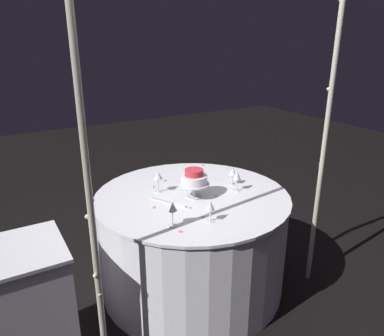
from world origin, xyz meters
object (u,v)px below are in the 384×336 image
at_px(wine_glass_4, 233,172).
at_px(main_table, 192,240).
at_px(decorative_arch, 231,101).
at_px(side_table, 26,309).
at_px(wine_glass_1, 237,176).
at_px(wine_glass_2, 158,176).
at_px(wine_glass_3, 172,208).
at_px(wine_glass_0, 210,207).
at_px(cake_knife, 170,203).
at_px(tiered_cake, 194,179).

bearing_deg(wine_glass_4, main_table, 1.08).
xyz_separation_m(decorative_arch, side_table, (1.21, -0.25, -1.12)).
height_order(side_table, wine_glass_1, wine_glass_1).
distance_m(wine_glass_2, wine_glass_3, 0.54).
relative_size(wine_glass_1, wine_glass_4, 1.21).
xyz_separation_m(wine_glass_1, wine_glass_2, (0.52, -0.28, 0.01)).
xyz_separation_m(main_table, wine_glass_0, (0.12, 0.42, 0.49)).
distance_m(wine_glass_0, wine_glass_2, 0.59).
bearing_deg(cake_knife, wine_glass_2, -93.68).
bearing_deg(wine_glass_2, wine_glass_3, 73.50).
relative_size(decorative_arch, wine_glass_0, 16.72).
xyz_separation_m(wine_glass_0, wine_glass_2, (0.08, -0.59, 0.02)).
distance_m(wine_glass_4, cake_knife, 0.59).
relative_size(decorative_arch, main_table, 1.68).
bearing_deg(side_table, cake_knife, -172.88).
relative_size(wine_glass_3, wine_glass_4, 1.22).
height_order(decorative_arch, wine_glass_2, decorative_arch).
bearing_deg(side_table, wine_glass_3, 168.99).
bearing_deg(wine_glass_4, wine_glass_2, -15.92).
height_order(wine_glass_3, cake_knife, wine_glass_3).
distance_m(wine_glass_2, wine_glass_4, 0.59).
bearing_deg(wine_glass_0, wine_glass_3, -16.54).
bearing_deg(wine_glass_2, tiered_cake, 130.23).
relative_size(main_table, tiered_cake, 6.53).
height_order(tiered_cake, wine_glass_1, tiered_cake).
height_order(side_table, wine_glass_3, wine_glass_3).
xyz_separation_m(wine_glass_1, wine_glass_3, (0.67, 0.24, 0.01)).
bearing_deg(wine_glass_0, main_table, -105.55).
height_order(side_table, wine_glass_2, wine_glass_2).
distance_m(side_table, tiered_cake, 1.31).
xyz_separation_m(main_table, side_table, (1.21, 0.18, 0.01)).
xyz_separation_m(side_table, wine_glass_1, (-1.54, -0.07, 0.49)).
relative_size(side_table, cake_knife, 2.88).
height_order(decorative_arch, cake_knife, decorative_arch).
bearing_deg(wine_glass_2, cake_knife, 86.32).
distance_m(decorative_arch, wine_glass_0, 0.66).
xyz_separation_m(side_table, wine_glass_3, (-0.87, 0.17, 0.50)).
xyz_separation_m(wine_glass_1, wine_glass_4, (-0.05, -0.11, -0.02)).
distance_m(wine_glass_3, cake_knife, 0.35).
relative_size(main_table, wine_glass_0, 9.93).
bearing_deg(wine_glass_4, side_table, 6.78).
xyz_separation_m(main_table, wine_glass_2, (0.19, -0.17, 0.51)).
xyz_separation_m(wine_glass_0, wine_glass_1, (-0.44, -0.31, 0.02)).
bearing_deg(wine_glass_4, tiered_cake, 8.11).
bearing_deg(side_table, wine_glass_2, -161.08).
height_order(decorative_arch, main_table, decorative_arch).
bearing_deg(wine_glass_2, wine_glass_1, 152.01).
height_order(wine_glass_1, wine_glass_2, same).
bearing_deg(wine_glass_4, wine_glass_1, 68.44).
distance_m(side_table, wine_glass_2, 1.19).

